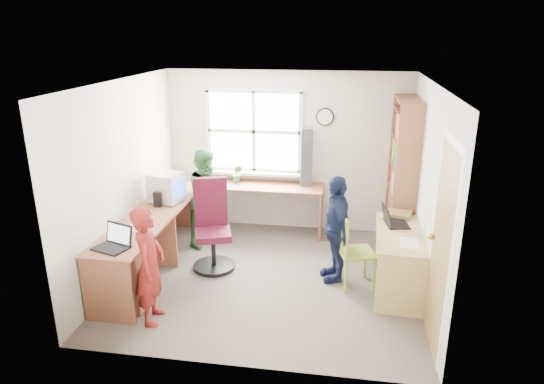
# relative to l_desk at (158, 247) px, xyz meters

# --- Properties ---
(room) EXTENTS (3.64, 3.44, 2.44)m
(room) POSITION_rel_l_desk_xyz_m (1.32, 0.38, 0.76)
(room) COLOR #4E453D
(room) RESTS_ON ground
(l_desk) EXTENTS (2.38, 2.95, 0.75)m
(l_desk) POSITION_rel_l_desk_xyz_m (0.00, 0.00, 0.00)
(l_desk) COLOR brown
(l_desk) RESTS_ON ground
(right_desk) EXTENTS (0.64, 1.28, 0.72)m
(right_desk) POSITION_rel_l_desk_xyz_m (2.87, 0.27, 0.07)
(right_desk) COLOR tan
(right_desk) RESTS_ON ground
(bookshelf) EXTENTS (0.30, 1.02, 2.10)m
(bookshelf) POSITION_rel_l_desk_xyz_m (2.96, 1.47, 0.55)
(bookshelf) COLOR brown
(bookshelf) RESTS_ON ground
(swivel_chair) EXTENTS (0.69, 0.69, 1.16)m
(swivel_chair) POSITION_rel_l_desk_xyz_m (0.54, 0.50, 0.05)
(swivel_chair) COLOR black
(swivel_chair) RESTS_ON ground
(wooden_chair) EXTENTS (0.49, 0.49, 0.91)m
(wooden_chair) POSITION_rel_l_desk_xyz_m (2.30, 0.25, 0.04)
(wooden_chair) COLOR #9DB23B
(wooden_chair) RESTS_ON ground
(crt_monitor) EXTENTS (0.47, 0.44, 0.39)m
(crt_monitor) POSITION_rel_l_desk_xyz_m (-0.17, 0.80, 0.49)
(crt_monitor) COLOR silver
(crt_monitor) RESTS_ON l_desk
(laptop_left) EXTENTS (0.43, 0.39, 0.24)m
(laptop_left) POSITION_rel_l_desk_xyz_m (-0.20, -0.66, 0.35)
(laptop_left) COLOR black
(laptop_left) RESTS_ON l_desk
(laptop_right) EXTENTS (0.35, 0.39, 0.24)m
(laptop_right) POSITION_rel_l_desk_xyz_m (2.78, 0.52, 0.32)
(laptop_right) COLOR black
(laptop_right) RESTS_ON right_desk
(speaker_a) EXTENTS (0.10, 0.10, 0.19)m
(speaker_a) POSITION_rel_l_desk_xyz_m (-0.21, 0.60, 0.39)
(speaker_a) COLOR black
(speaker_a) RESTS_ON l_desk
(speaker_b) EXTENTS (0.09, 0.09, 0.19)m
(speaker_b) POSITION_rel_l_desk_xyz_m (-0.18, 1.04, 0.39)
(speaker_b) COLOR black
(speaker_b) RESTS_ON l_desk
(cd_tower) EXTENTS (0.19, 0.17, 0.86)m
(cd_tower) POSITION_rel_l_desk_xyz_m (1.61, 1.81, 0.72)
(cd_tower) COLOR black
(cd_tower) RESTS_ON l_desk
(game_box) EXTENTS (0.35, 0.35, 0.06)m
(game_box) POSITION_rel_l_desk_xyz_m (2.89, 0.81, 0.29)
(game_box) COLOR #B41629
(game_box) RESTS_ON right_desk
(paper_a) EXTENTS (0.29, 0.36, 0.00)m
(paper_a) POSITION_rel_l_desk_xyz_m (-0.18, -0.09, 0.30)
(paper_a) COLOR silver
(paper_a) RESTS_ON l_desk
(paper_b) EXTENTS (0.22, 0.30, 0.00)m
(paper_b) POSITION_rel_l_desk_xyz_m (2.92, -0.00, 0.27)
(paper_b) COLOR silver
(paper_b) RESTS_ON right_desk
(potted_plant) EXTENTS (0.16, 0.14, 0.28)m
(potted_plant) POSITION_rel_l_desk_xyz_m (0.59, 1.76, 0.43)
(potted_plant) COLOR #317C3D
(potted_plant) RESTS_ON l_desk
(person_red) EXTENTS (0.36, 0.50, 1.28)m
(person_red) POSITION_rel_l_desk_xyz_m (0.24, -0.81, 0.18)
(person_red) COLOR maroon
(person_red) RESTS_ON ground
(person_green) EXTENTS (0.70, 0.80, 1.39)m
(person_green) POSITION_rel_l_desk_xyz_m (0.27, 1.22, 0.24)
(person_green) COLOR #2F7538
(person_green) RESTS_ON ground
(person_navy) EXTENTS (0.53, 0.84, 1.33)m
(person_navy) POSITION_rel_l_desk_xyz_m (2.11, 0.41, 0.21)
(person_navy) COLOR #121B3A
(person_navy) RESTS_ON ground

